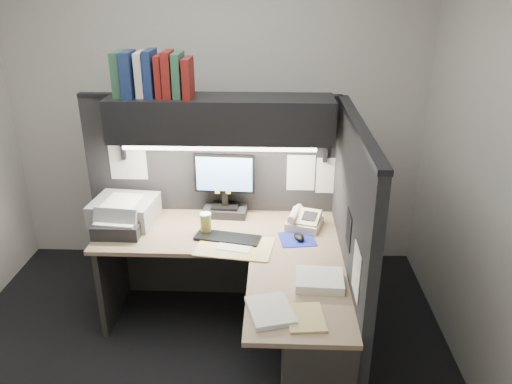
% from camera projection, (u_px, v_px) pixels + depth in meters
% --- Properties ---
extents(floor, '(3.50, 3.50, 0.00)m').
position_uv_depth(floor, '(197.00, 365.00, 3.35)').
color(floor, black).
rests_on(floor, ground).
extents(wall_back, '(3.50, 0.04, 2.70)m').
position_uv_depth(wall_back, '(216.00, 113.00, 4.19)').
color(wall_back, beige).
rests_on(wall_back, floor).
extents(wall_front, '(3.50, 0.04, 2.70)m').
position_uv_depth(wall_front, '(98.00, 371.00, 1.44)').
color(wall_front, beige).
rests_on(wall_front, floor).
extents(wall_right, '(0.04, 3.00, 2.70)m').
position_uv_depth(wall_right, '(500.00, 183.00, 2.75)').
color(wall_right, beige).
rests_on(wall_right, floor).
extents(partition_back, '(1.90, 0.06, 1.60)m').
position_uv_depth(partition_back, '(213.00, 200.00, 3.88)').
color(partition_back, black).
rests_on(partition_back, floor).
extents(partition_right, '(0.06, 1.50, 1.60)m').
position_uv_depth(partition_right, '(349.00, 251.00, 3.16)').
color(partition_right, black).
rests_on(partition_right, floor).
extents(desk, '(1.70, 1.53, 0.73)m').
position_uv_depth(desk, '(260.00, 313.00, 3.15)').
color(desk, '#8E735A').
rests_on(desk, floor).
extents(overhead_shelf, '(1.55, 0.34, 0.30)m').
position_uv_depth(overhead_shelf, '(221.00, 118.00, 3.44)').
color(overhead_shelf, black).
rests_on(overhead_shelf, partition_back).
extents(task_light_tube, '(1.32, 0.04, 0.04)m').
position_uv_depth(task_light_tube, '(219.00, 148.00, 3.38)').
color(task_light_tube, white).
rests_on(task_light_tube, overhead_shelf).
extents(monitor, '(0.45, 0.22, 0.49)m').
position_uv_depth(monitor, '(225.00, 191.00, 3.73)').
color(monitor, black).
rests_on(monitor, desk).
extents(keyboard, '(0.47, 0.24, 0.02)m').
position_uv_depth(keyboard, '(228.00, 238.00, 3.44)').
color(keyboard, black).
rests_on(keyboard, desk).
extents(mousepad, '(0.27, 0.25, 0.00)m').
position_uv_depth(mousepad, '(297.00, 239.00, 3.44)').
color(mousepad, '#1C269B').
rests_on(mousepad, desk).
extents(mouse, '(0.09, 0.12, 0.04)m').
position_uv_depth(mouse, '(299.00, 237.00, 3.43)').
color(mouse, black).
rests_on(mouse, mousepad).
extents(telephone, '(0.29, 0.30, 0.10)m').
position_uv_depth(telephone, '(305.00, 221.00, 3.60)').
color(telephone, beige).
rests_on(telephone, desk).
extents(coffee_cup, '(0.08, 0.08, 0.14)m').
position_uv_depth(coffee_cup, '(206.00, 224.00, 3.50)').
color(coffee_cup, '#B9AE4A').
rests_on(coffee_cup, desk).
extents(printer, '(0.48, 0.42, 0.18)m').
position_uv_depth(printer, '(125.00, 211.00, 3.66)').
color(printer, '#95989B').
rests_on(printer, desk).
extents(notebook_stack, '(0.33, 0.27, 0.10)m').
position_uv_depth(notebook_stack, '(119.00, 227.00, 3.51)').
color(notebook_stack, black).
rests_on(notebook_stack, desk).
extents(open_folder, '(0.54, 0.39, 0.01)m').
position_uv_depth(open_folder, '(235.00, 247.00, 3.34)').
color(open_folder, '#CBBA72').
rests_on(open_folder, desk).
extents(paper_stack_a, '(0.29, 0.25, 0.05)m').
position_uv_depth(paper_stack_a, '(319.00, 280.00, 2.93)').
color(paper_stack_a, white).
rests_on(paper_stack_a, desk).
extents(paper_stack_b, '(0.29, 0.33, 0.03)m').
position_uv_depth(paper_stack_b, '(270.00, 311.00, 2.68)').
color(paper_stack_b, white).
rests_on(paper_stack_b, desk).
extents(manila_stack, '(0.22, 0.27, 0.01)m').
position_uv_depth(manila_stack, '(305.00, 318.00, 2.64)').
color(manila_stack, '#CBBA72').
rests_on(manila_stack, desk).
extents(binder_row, '(0.52, 0.26, 0.31)m').
position_uv_depth(binder_row, '(153.00, 75.00, 3.34)').
color(binder_row, '#285139').
rests_on(binder_row, overhead_shelf).
extents(pinned_papers, '(1.76, 1.31, 0.51)m').
position_uv_depth(pinned_papers, '(263.00, 189.00, 3.43)').
color(pinned_papers, white).
rests_on(pinned_papers, partition_back).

